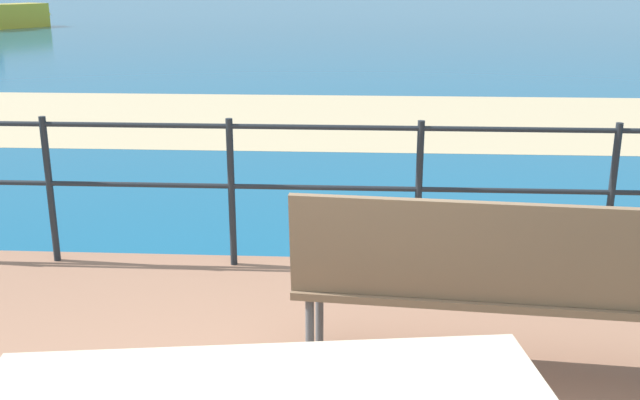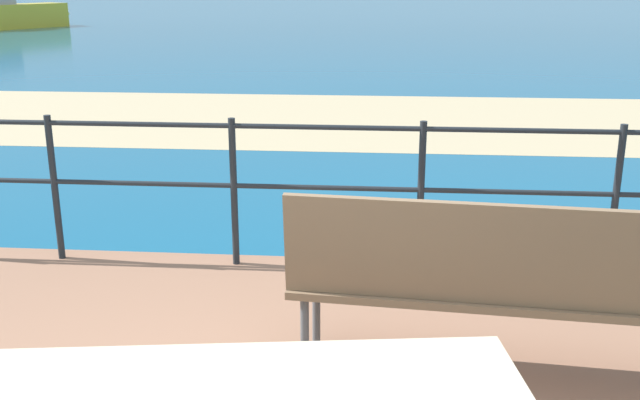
{
  "view_description": "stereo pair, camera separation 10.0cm",
  "coord_description": "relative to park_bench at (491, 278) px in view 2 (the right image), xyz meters",
  "views": [
    {
      "loc": [
        0.24,
        -2.0,
        1.86
      ],
      "look_at": [
        0.0,
        1.94,
        0.66
      ],
      "focal_mm": 41.4,
      "sensor_mm": 36.0,
      "label": 1
    },
    {
      "loc": [
        0.34,
        -1.99,
        1.86
      ],
      "look_at": [
        0.0,
        1.94,
        0.66
      ],
      "focal_mm": 41.4,
      "sensor_mm": 36.0,
      "label": 2
    }
  ],
  "objects": [
    {
      "name": "park_bench",
      "position": [
        0.0,
        0.0,
        0.0
      ],
      "size": [
        1.82,
        0.57,
        0.92
      ],
      "rotation": [
        0.0,
        0.0,
        3.05
      ],
      "color": "#7A6047",
      "rests_on": "patio_paving"
    },
    {
      "name": "railing_fence",
      "position": [
        -0.83,
        1.42,
        0.06
      ],
      "size": [
        5.94,
        0.04,
        0.96
      ],
      "color": "#1E2328",
      "rests_on": "patio_paving"
    },
    {
      "name": "boat_far",
      "position": [
        -14.29,
        23.72,
        -0.08
      ],
      "size": [
        3.36,
        5.21,
        1.5
      ],
      "rotation": [
        0.0,
        0.0,
        1.08
      ],
      "color": "yellow",
      "rests_on": "sea_water"
    },
    {
      "name": "beach_strip",
      "position": [
        -0.83,
        6.9,
        -0.6
      ],
      "size": [
        54.01,
        4.2,
        0.01
      ],
      "primitive_type": "cube",
      "rotation": [
        0.0,
        0.0,
        -0.0
      ],
      "color": "tan",
      "rests_on": "ground"
    },
    {
      "name": "sea_water",
      "position": [
        -0.83,
        38.98,
        -0.6
      ],
      "size": [
        90.0,
        90.0,
        0.01
      ],
      "primitive_type": "cube",
      "color": "#145B84",
      "rests_on": "ground"
    }
  ]
}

